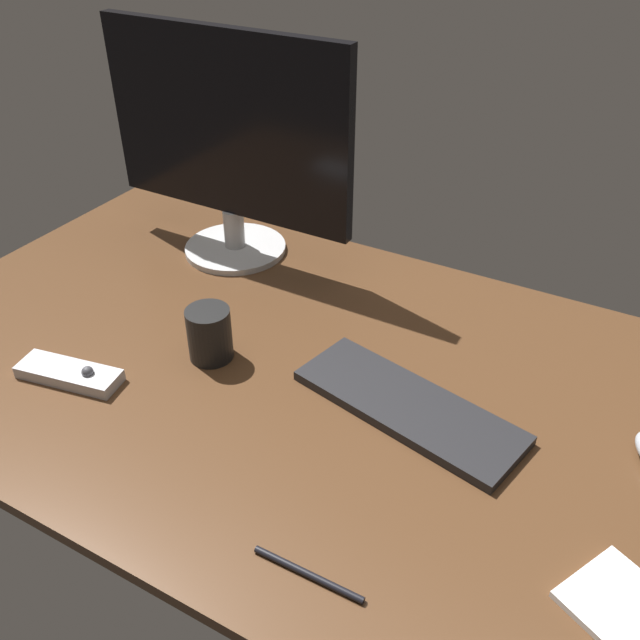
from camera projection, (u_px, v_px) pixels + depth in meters
desk at (293, 371)px, 111.05cm from camera, size 140.00×84.00×2.00cm
monitor at (227, 142)px, 128.51cm from camera, size 52.53×20.69×43.87cm
keyboard at (408, 406)px, 101.35cm from camera, size 36.95×19.60×1.55cm
media_remote at (70, 374)px, 107.17cm from camera, size 17.49×8.37×3.26cm
coffee_mug at (210, 334)px, 110.03cm from camera, size 7.20×7.20×8.98cm
notepad at (628, 611)px, 74.62cm from camera, size 16.00×15.29×0.93cm
pen at (308, 574)px, 78.46cm from camera, size 14.22×0.97×0.84cm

